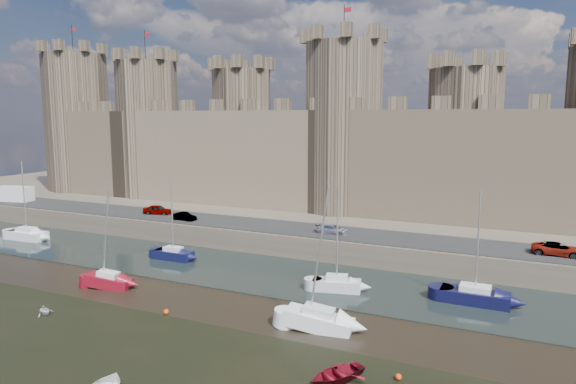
{
  "coord_description": "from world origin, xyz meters",
  "views": [
    {
      "loc": [
        25.3,
        -20.13,
        15.64
      ],
      "look_at": [
        5.74,
        22.0,
        8.8
      ],
      "focal_mm": 32.0,
      "sensor_mm": 36.0,
      "label": 1
    }
  ],
  "objects_px": {
    "sailboat_4": "(109,280)",
    "sailboat_2": "(337,283)",
    "car_3": "(558,249)",
    "van": "(15,194)",
    "sailboat_3": "(475,295)",
    "sailboat_5": "(319,319)",
    "car_0": "(158,210)",
    "sailboat_1": "(173,254)",
    "car_2": "(333,229)",
    "sailboat_0": "(27,234)",
    "car_1": "(184,217)"
  },
  "relations": [
    {
      "from": "car_2",
      "to": "van",
      "type": "height_order",
      "value": "van"
    },
    {
      "from": "sailboat_3",
      "to": "car_3",
      "type": "bearing_deg",
      "value": 57.21
    },
    {
      "from": "car_1",
      "to": "sailboat_1",
      "type": "relative_size",
      "value": 0.38
    },
    {
      "from": "car_3",
      "to": "sailboat_3",
      "type": "height_order",
      "value": "sailboat_3"
    },
    {
      "from": "sailboat_0",
      "to": "sailboat_5",
      "type": "distance_m",
      "value": 45.18
    },
    {
      "from": "van",
      "to": "sailboat_5",
      "type": "height_order",
      "value": "sailboat_5"
    },
    {
      "from": "car_0",
      "to": "sailboat_0",
      "type": "distance_m",
      "value": 16.47
    },
    {
      "from": "car_1",
      "to": "sailboat_0",
      "type": "bearing_deg",
      "value": 119.59
    },
    {
      "from": "car_2",
      "to": "car_3",
      "type": "height_order",
      "value": "car_3"
    },
    {
      "from": "sailboat_4",
      "to": "sailboat_5",
      "type": "distance_m",
      "value": 21.05
    },
    {
      "from": "car_2",
      "to": "sailboat_5",
      "type": "height_order",
      "value": "sailboat_5"
    },
    {
      "from": "van",
      "to": "sailboat_4",
      "type": "relative_size",
      "value": 0.56
    },
    {
      "from": "car_0",
      "to": "sailboat_2",
      "type": "relative_size",
      "value": 0.42
    },
    {
      "from": "van",
      "to": "sailboat_2",
      "type": "height_order",
      "value": "sailboat_2"
    },
    {
      "from": "sailboat_1",
      "to": "sailboat_5",
      "type": "relative_size",
      "value": 0.82
    },
    {
      "from": "sailboat_1",
      "to": "sailboat_4",
      "type": "xyz_separation_m",
      "value": [
        0.29,
        -9.99,
        -0.01
      ]
    },
    {
      "from": "car_3",
      "to": "sailboat_5",
      "type": "relative_size",
      "value": 0.42
    },
    {
      "from": "car_1",
      "to": "sailboat_1",
      "type": "height_order",
      "value": "sailboat_1"
    },
    {
      "from": "sailboat_5",
      "to": "car_0",
      "type": "bearing_deg",
      "value": 139.32
    },
    {
      "from": "car_3",
      "to": "sailboat_4",
      "type": "relative_size",
      "value": 0.47
    },
    {
      "from": "sailboat_2",
      "to": "sailboat_4",
      "type": "relative_size",
      "value": 0.96
    },
    {
      "from": "van",
      "to": "sailboat_5",
      "type": "bearing_deg",
      "value": -31.95
    },
    {
      "from": "car_0",
      "to": "van",
      "type": "relative_size",
      "value": 0.72
    },
    {
      "from": "car_2",
      "to": "van",
      "type": "distance_m",
      "value": 52.55
    },
    {
      "from": "car_2",
      "to": "sailboat_3",
      "type": "distance_m",
      "value": 18.77
    },
    {
      "from": "car_2",
      "to": "sailboat_2",
      "type": "relative_size",
      "value": 0.39
    },
    {
      "from": "car_3",
      "to": "sailboat_2",
      "type": "bearing_deg",
      "value": 124.75
    },
    {
      "from": "car_3",
      "to": "sailboat_2",
      "type": "relative_size",
      "value": 0.49
    },
    {
      "from": "car_0",
      "to": "car_2",
      "type": "bearing_deg",
      "value": -104.25
    },
    {
      "from": "sailboat_1",
      "to": "sailboat_5",
      "type": "bearing_deg",
      "value": -26.63
    },
    {
      "from": "sailboat_4",
      "to": "van",
      "type": "bearing_deg",
      "value": 138.63
    },
    {
      "from": "sailboat_1",
      "to": "sailboat_5",
      "type": "distance_m",
      "value": 23.82
    },
    {
      "from": "sailboat_2",
      "to": "sailboat_0",
      "type": "bearing_deg",
      "value": 164.15
    },
    {
      "from": "car_3",
      "to": "sailboat_1",
      "type": "xyz_separation_m",
      "value": [
        -37.81,
        -9.51,
        -2.4
      ]
    },
    {
      "from": "sailboat_4",
      "to": "sailboat_5",
      "type": "bearing_deg",
      "value": -15.91
    },
    {
      "from": "sailboat_1",
      "to": "sailboat_2",
      "type": "relative_size",
      "value": 0.96
    },
    {
      "from": "sailboat_3",
      "to": "sailboat_4",
      "type": "height_order",
      "value": "sailboat_3"
    },
    {
      "from": "sailboat_3",
      "to": "car_0",
      "type": "bearing_deg",
      "value": 167.04
    },
    {
      "from": "sailboat_4",
      "to": "sailboat_2",
      "type": "bearing_deg",
      "value": 7.74
    },
    {
      "from": "sailboat_0",
      "to": "sailboat_1",
      "type": "height_order",
      "value": "sailboat_0"
    },
    {
      "from": "sailboat_3",
      "to": "car_2",
      "type": "bearing_deg",
      "value": 150.87
    },
    {
      "from": "van",
      "to": "sailboat_3",
      "type": "bearing_deg",
      "value": -21.08
    },
    {
      "from": "van",
      "to": "sailboat_3",
      "type": "distance_m",
      "value": 69.4
    },
    {
      "from": "van",
      "to": "sailboat_4",
      "type": "bearing_deg",
      "value": -40.35
    },
    {
      "from": "car_0",
      "to": "sailboat_1",
      "type": "distance_m",
      "value": 14.5
    },
    {
      "from": "car_1",
      "to": "sailboat_4",
      "type": "relative_size",
      "value": 0.35
    },
    {
      "from": "car_0",
      "to": "car_2",
      "type": "height_order",
      "value": "car_0"
    },
    {
      "from": "sailboat_4",
      "to": "sailboat_0",
      "type": "bearing_deg",
      "value": 143.11
    },
    {
      "from": "car_2",
      "to": "sailboat_0",
      "type": "xyz_separation_m",
      "value": [
        -37.89,
        -9.54,
        -2.24
      ]
    },
    {
      "from": "car_3",
      "to": "sailboat_0",
      "type": "relative_size",
      "value": 0.46
    }
  ]
}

